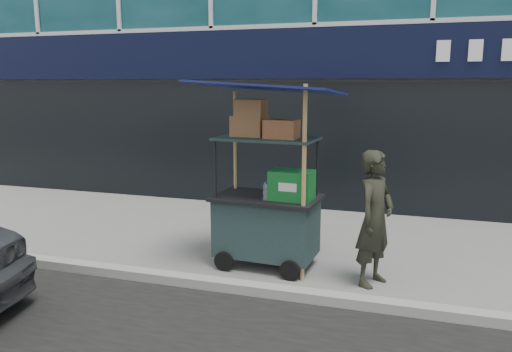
% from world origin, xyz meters
% --- Properties ---
extents(ground, '(80.00, 80.00, 0.00)m').
position_xyz_m(ground, '(0.00, 0.00, 0.00)').
color(ground, slate).
rests_on(ground, ground).
extents(curb, '(80.00, 0.18, 0.12)m').
position_xyz_m(curb, '(0.00, -0.20, 0.06)').
color(curb, gray).
rests_on(curb, ground).
extents(vendor_cart, '(1.86, 1.38, 2.42)m').
position_xyz_m(vendor_cart, '(0.04, 0.72, 0.85)').
color(vendor_cart, '#182829').
rests_on(vendor_cart, ground).
extents(vendor_man, '(0.60, 0.70, 1.62)m').
position_xyz_m(vendor_man, '(1.41, 0.52, 0.81)').
color(vendor_man, black).
rests_on(vendor_man, ground).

